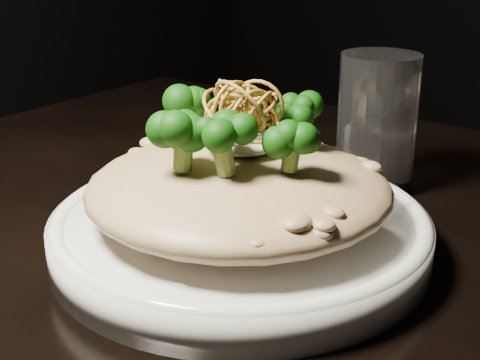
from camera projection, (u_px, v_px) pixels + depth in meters
name	position (u px, v px, depth m)	size (l,w,h in m)	color
plate	(240.00, 232.00, 0.49)	(0.27, 0.27, 0.03)	silver
risotto	(239.00, 188.00, 0.47)	(0.21, 0.21, 0.05)	brown
broccoli	(244.00, 119.00, 0.46)	(0.13, 0.13, 0.05)	black
cheese	(242.00, 141.00, 0.46)	(0.05, 0.05, 0.01)	white
shallots	(240.00, 107.00, 0.46)	(0.05, 0.05, 0.03)	olive
drinking_glass	(377.00, 123.00, 0.59)	(0.07, 0.07, 0.12)	silver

